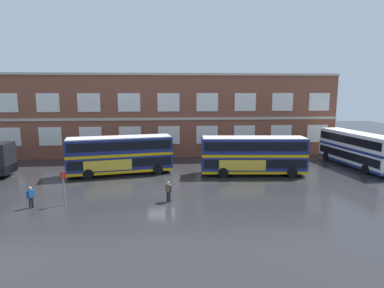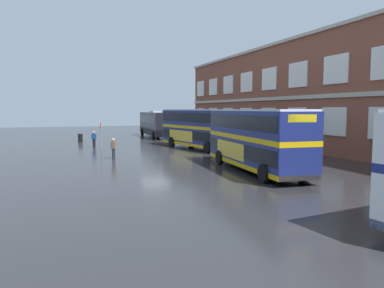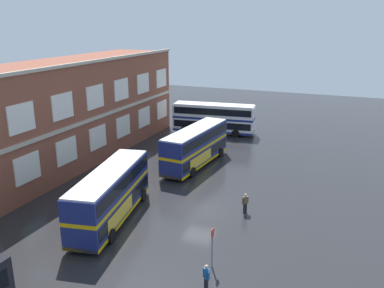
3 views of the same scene
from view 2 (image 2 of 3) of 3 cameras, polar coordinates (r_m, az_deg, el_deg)
name	(u,v)px [view 2 (image 2 of 3)]	position (r m, az deg, el deg)	size (l,w,h in m)	color
ground_plane	(178,155)	(32.69, -2.27, -1.71)	(120.00, 120.00, 0.00)	#232326
brick_terminal_building	(314,96)	(41.62, 18.54, 7.04)	(51.09, 8.19, 11.15)	brown
double_decker_near	(197,128)	(37.85, 0.86, 2.54)	(11.29, 4.58, 4.07)	navy
double_decker_middle	(255,138)	(24.45, 9.84, 0.87)	(11.17, 3.52, 4.07)	navy
touring_coach	(156,124)	(54.25, -5.70, 3.14)	(12.09, 3.25, 3.80)	black
waiting_passenger	(94,138)	(41.05, -15.04, 0.88)	(0.50, 0.55, 1.70)	black
second_passenger	(113,148)	(30.66, -12.16, -0.55)	(0.58, 0.46, 1.70)	black
bus_stand_flag	(101,133)	(38.71, -14.03, 1.68)	(0.44, 0.10, 2.70)	slate
station_litter_bin	(80,138)	(47.84, -17.03, 0.95)	(0.60, 0.60, 1.03)	black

